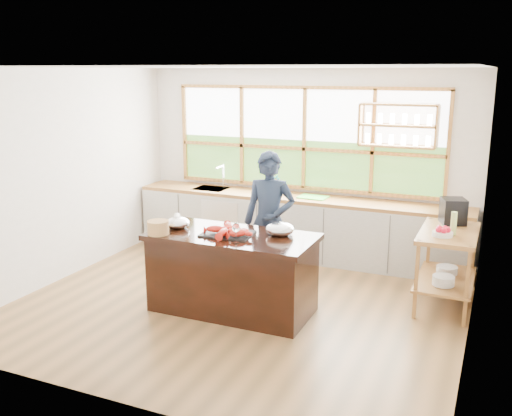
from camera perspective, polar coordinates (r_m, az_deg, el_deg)
The scene contains 18 objects.
ground_plane at distance 6.78m, azimuth -1.59°, elevation -9.53°, with size 5.00×5.00×0.00m, color olive.
room_shell at distance 6.76m, azimuth 0.36°, elevation 5.84°, with size 5.02×4.52×2.71m.
back_counter at distance 8.34m, azimuth 3.94°, elevation -1.79°, with size 4.90×0.63×0.90m.
right_shelf_unit at distance 6.86m, azimuth 18.56°, elevation -4.60°, with size 0.62×1.10×0.90m.
island at distance 6.45m, azimuth -2.37°, elevation -6.46°, with size 1.85×0.90×0.90m.
cook at distance 6.93m, azimuth 1.35°, elevation -1.43°, with size 0.63×0.41×1.73m, color #192437.
potted_plant at distance 8.37m, azimuth 1.98°, elevation 2.39°, with size 0.14×0.10×0.27m, color slate.
cutting_board at distance 8.15m, azimuth 5.73°, elevation 1.09°, with size 0.40×0.30×0.01m, color green.
espresso_machine at distance 7.10m, azimuth 19.12°, elevation -0.30°, with size 0.26×0.28×0.30m, color black.
wine_bottle at distance 6.62m, azimuth 19.16°, elevation -1.47°, with size 0.07×0.07×0.26m, color #A5C05D.
fruit_bowl at distance 6.55m, azimuth 18.16°, elevation -2.30°, with size 0.22×0.22×0.11m.
slate_board at distance 6.31m, azimuth -2.88°, elevation -2.58°, with size 0.55×0.40×0.02m, color black.
lobster_pile at distance 6.26m, azimuth -2.82°, elevation -2.24°, with size 0.52×0.48×0.08m.
mixing_bowl_left at distance 6.61m, azimuth -7.84°, elevation -1.49°, with size 0.28×0.28×0.13m, color silver.
mixing_bowl_right at distance 6.27m, azimuth 2.42°, elevation -2.13°, with size 0.31×0.31×0.15m, color silver.
wine_glass at distance 5.95m, azimuth -2.01°, elevation -2.04°, with size 0.08×0.08×0.22m.
wicker_basket at distance 6.38m, azimuth -9.76°, elevation -1.94°, with size 0.24×0.24×0.15m, color tan.
parchment_roll at distance 6.85m, azimuth -7.89°, elevation -1.10°, with size 0.08×0.08×0.30m, color silver.
Camera 1 is at (2.66, -5.64, 2.67)m, focal length 40.00 mm.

